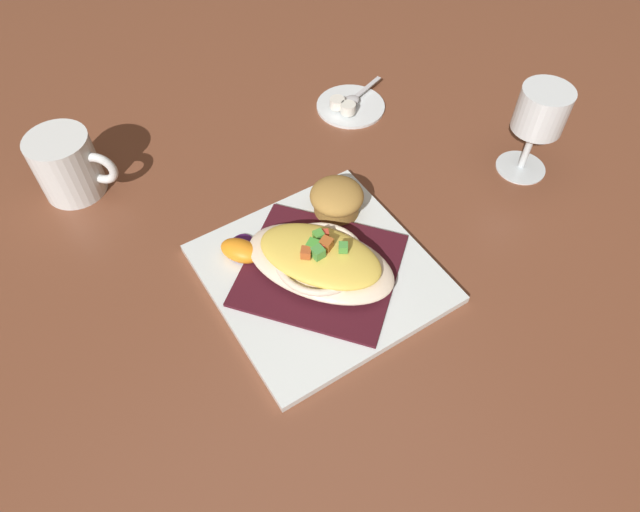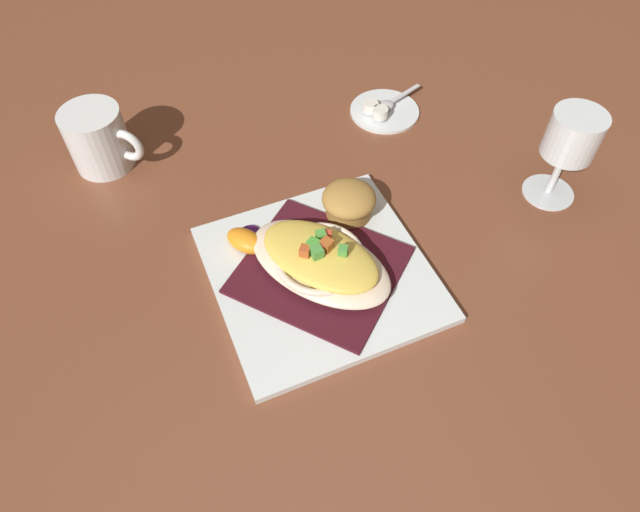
# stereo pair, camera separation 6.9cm
# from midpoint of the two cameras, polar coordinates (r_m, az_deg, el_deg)

# --- Properties ---
(ground_plane) EXTENTS (2.60, 2.60, 0.00)m
(ground_plane) POSITION_cam_midpoint_polar(r_m,az_deg,el_deg) (0.72, -2.73, -2.16)
(ground_plane) COLOR brown
(square_plate) EXTENTS (0.28, 0.28, 0.01)m
(square_plate) POSITION_cam_midpoint_polar(r_m,az_deg,el_deg) (0.72, -2.75, -1.91)
(square_plate) COLOR white
(square_plate) RESTS_ON ground_plane
(folded_napkin) EXTENTS (0.26, 0.25, 0.00)m
(folded_napkin) POSITION_cam_midpoint_polar(r_m,az_deg,el_deg) (0.71, -2.77, -1.55)
(folded_napkin) COLOR #40111B
(folded_napkin) RESTS_ON square_plate
(gratin_dish) EXTENTS (0.22, 0.20, 0.05)m
(gratin_dish) POSITION_cam_midpoint_polar(r_m,az_deg,el_deg) (0.69, -2.83, -0.53)
(gratin_dish) COLOR beige
(gratin_dish) RESTS_ON folded_napkin
(muffin) EXTENTS (0.07, 0.07, 0.05)m
(muffin) POSITION_cam_midpoint_polar(r_m,az_deg,el_deg) (0.76, -0.91, 5.60)
(muffin) COLOR #A47634
(muffin) RESTS_ON square_plate
(orange_garnish) EXTENTS (0.07, 0.06, 0.02)m
(orange_garnish) POSITION_cam_midpoint_polar(r_m,az_deg,el_deg) (0.73, -10.64, 0.41)
(orange_garnish) COLOR #49195C
(orange_garnish) RESTS_ON square_plate
(coffee_mug) EXTENTS (0.09, 0.11, 0.09)m
(coffee_mug) POSITION_cam_midpoint_polar(r_m,az_deg,el_deg) (0.88, -26.07, 7.84)
(coffee_mug) COLOR white
(coffee_mug) RESTS_ON ground_plane
(stemmed_glass) EXTENTS (0.07, 0.07, 0.14)m
(stemmed_glass) POSITION_cam_midpoint_polar(r_m,az_deg,el_deg) (0.83, 19.08, 13.11)
(stemmed_glass) COLOR white
(stemmed_glass) RESTS_ON ground_plane
(creamer_saucer) EXTENTS (0.11, 0.11, 0.01)m
(creamer_saucer) POSITION_cam_midpoint_polar(r_m,az_deg,el_deg) (0.96, 1.00, 14.86)
(creamer_saucer) COLOR white
(creamer_saucer) RESTS_ON ground_plane
(spoon) EXTENTS (0.05, 0.09, 0.01)m
(spoon) POSITION_cam_midpoint_polar(r_m,az_deg,el_deg) (0.96, 1.28, 15.48)
(spoon) COLOR silver
(spoon) RESTS_ON creamer_saucer
(creamer_cup_0) EXTENTS (0.02, 0.02, 0.02)m
(creamer_cup_0) POSITION_cam_midpoint_polar(r_m,az_deg,el_deg) (0.94, -0.42, 15.07)
(creamer_cup_0) COLOR white
(creamer_cup_0) RESTS_ON creamer_saucer
(creamer_cup_1) EXTENTS (0.02, 0.02, 0.02)m
(creamer_cup_1) POSITION_cam_midpoint_polar(r_m,az_deg,el_deg) (0.93, 0.67, 14.56)
(creamer_cup_1) COLOR white
(creamer_cup_1) RESTS_ON creamer_saucer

